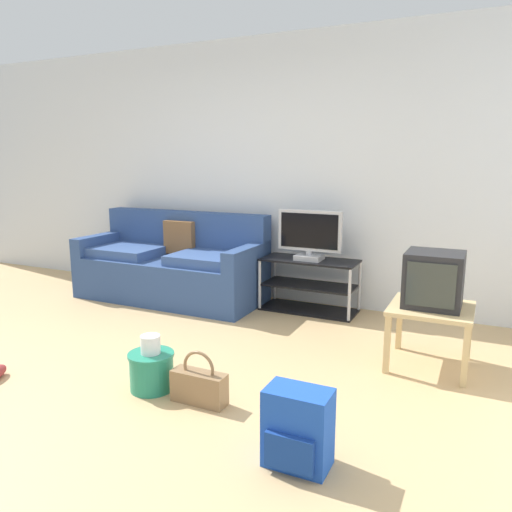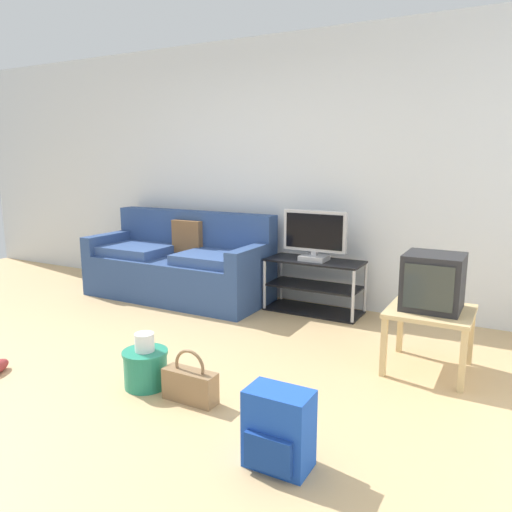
{
  "view_description": "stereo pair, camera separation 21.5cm",
  "coord_description": "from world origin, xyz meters",
  "px_view_note": "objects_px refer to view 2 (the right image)",
  "views": [
    {
      "loc": [
        2.19,
        -2.36,
        1.48
      ],
      "look_at": [
        0.52,
        1.15,
        0.72
      ],
      "focal_mm": 34.65,
      "sensor_mm": 36.0,
      "label": 1
    },
    {
      "loc": [
        2.38,
        -2.26,
        1.48
      ],
      "look_at": [
        0.52,
        1.15,
        0.72
      ],
      "focal_mm": 34.65,
      "sensor_mm": 36.0,
      "label": 2
    }
  ],
  "objects_px": {
    "backpack": "(279,430)",
    "handbag": "(190,384)",
    "couch": "(180,266)",
    "cleaning_bucket": "(146,365)",
    "tv_stand": "(314,286)",
    "flat_tv": "(315,236)",
    "side_table": "(430,318)",
    "crt_tv": "(433,282)"
  },
  "relations": [
    {
      "from": "backpack",
      "to": "handbag",
      "type": "distance_m",
      "value": 0.84
    },
    {
      "from": "couch",
      "to": "cleaning_bucket",
      "type": "xyz_separation_m",
      "value": [
        1.12,
        -1.87,
        -0.2
      ]
    },
    {
      "from": "tv_stand",
      "to": "flat_tv",
      "type": "height_order",
      "value": "flat_tv"
    },
    {
      "from": "flat_tv",
      "to": "side_table",
      "type": "bearing_deg",
      "value": -35.43
    },
    {
      "from": "couch",
      "to": "backpack",
      "type": "distance_m",
      "value": 3.19
    },
    {
      "from": "handbag",
      "to": "tv_stand",
      "type": "bearing_deg",
      "value": 90.57
    },
    {
      "from": "handbag",
      "to": "cleaning_bucket",
      "type": "height_order",
      "value": "cleaning_bucket"
    },
    {
      "from": "couch",
      "to": "tv_stand",
      "type": "relative_size",
      "value": 2.12
    },
    {
      "from": "tv_stand",
      "to": "flat_tv",
      "type": "distance_m",
      "value": 0.5
    },
    {
      "from": "side_table",
      "to": "tv_stand",
      "type": "bearing_deg",
      "value": 143.89
    },
    {
      "from": "tv_stand",
      "to": "side_table",
      "type": "distance_m",
      "value": 1.53
    },
    {
      "from": "crt_tv",
      "to": "handbag",
      "type": "height_order",
      "value": "crt_tv"
    },
    {
      "from": "tv_stand",
      "to": "crt_tv",
      "type": "relative_size",
      "value": 2.4
    },
    {
      "from": "side_table",
      "to": "handbag",
      "type": "bearing_deg",
      "value": -135.5
    },
    {
      "from": "couch",
      "to": "flat_tv",
      "type": "xyz_separation_m",
      "value": [
        1.48,
        0.17,
        0.41
      ]
    },
    {
      "from": "tv_stand",
      "to": "flat_tv",
      "type": "relative_size",
      "value": 1.48
    },
    {
      "from": "tv_stand",
      "to": "cleaning_bucket",
      "type": "bearing_deg",
      "value": -99.86
    },
    {
      "from": "backpack",
      "to": "tv_stand",
      "type": "bearing_deg",
      "value": 122.94
    },
    {
      "from": "side_table",
      "to": "crt_tv",
      "type": "height_order",
      "value": "crt_tv"
    },
    {
      "from": "couch",
      "to": "cleaning_bucket",
      "type": "distance_m",
      "value": 2.19
    },
    {
      "from": "tv_stand",
      "to": "couch",
      "type": "bearing_deg",
      "value": -172.79
    },
    {
      "from": "backpack",
      "to": "handbag",
      "type": "height_order",
      "value": "backpack"
    },
    {
      "from": "couch",
      "to": "backpack",
      "type": "relative_size",
      "value": 5.02
    },
    {
      "from": "couch",
      "to": "flat_tv",
      "type": "distance_m",
      "value": 1.55
    },
    {
      "from": "tv_stand",
      "to": "cleaning_bucket",
      "type": "xyz_separation_m",
      "value": [
        -0.36,
        -2.06,
        -0.11
      ]
    },
    {
      "from": "flat_tv",
      "to": "tv_stand",
      "type": "bearing_deg",
      "value": 90.0
    },
    {
      "from": "tv_stand",
      "to": "handbag",
      "type": "relative_size",
      "value": 2.65
    },
    {
      "from": "crt_tv",
      "to": "tv_stand",
      "type": "bearing_deg",
      "value": 144.38
    },
    {
      "from": "crt_tv",
      "to": "side_table",
      "type": "bearing_deg",
      "value": -90.0
    },
    {
      "from": "handbag",
      "to": "flat_tv",
      "type": "bearing_deg",
      "value": 90.57
    },
    {
      "from": "tv_stand",
      "to": "crt_tv",
      "type": "distance_m",
      "value": 1.56
    },
    {
      "from": "side_table",
      "to": "handbag",
      "type": "distance_m",
      "value": 1.72
    },
    {
      "from": "side_table",
      "to": "backpack",
      "type": "height_order",
      "value": "side_table"
    },
    {
      "from": "backpack",
      "to": "cleaning_bucket",
      "type": "distance_m",
      "value": 1.21
    },
    {
      "from": "crt_tv",
      "to": "cleaning_bucket",
      "type": "xyz_separation_m",
      "value": [
        -1.59,
        -1.18,
        -0.5
      ]
    },
    {
      "from": "side_table",
      "to": "backpack",
      "type": "relative_size",
      "value": 1.43
    },
    {
      "from": "tv_stand",
      "to": "side_table",
      "type": "bearing_deg",
      "value": -36.11
    },
    {
      "from": "crt_tv",
      "to": "couch",
      "type": "bearing_deg",
      "value": 165.65
    },
    {
      "from": "backpack",
      "to": "cleaning_bucket",
      "type": "height_order",
      "value": "backpack"
    },
    {
      "from": "couch",
      "to": "handbag",
      "type": "relative_size",
      "value": 5.63
    },
    {
      "from": "couch",
      "to": "tv_stand",
      "type": "bearing_deg",
      "value": 7.21
    },
    {
      "from": "tv_stand",
      "to": "crt_tv",
      "type": "xyz_separation_m",
      "value": [
        1.23,
        -0.88,
        0.39
      ]
    }
  ]
}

